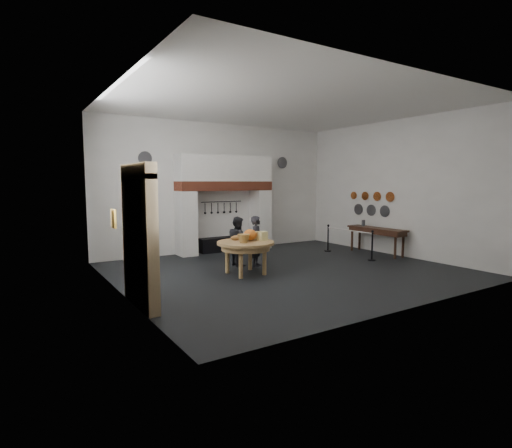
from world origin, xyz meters
TOP-DOWN VIEW (x-y plane):
  - floor at (0.00, 0.00)m, footprint 9.00×8.00m
  - ceiling at (0.00, 0.00)m, footprint 9.00×8.00m
  - wall_back at (0.00, 4.00)m, footprint 9.00×0.02m
  - wall_front at (0.00, -4.00)m, footprint 9.00×0.02m
  - wall_left at (-4.50, 0.00)m, footprint 0.02×8.00m
  - wall_right at (4.50, 0.00)m, footprint 0.02×8.00m
  - chimney_pier_left at (-1.48, 3.65)m, footprint 0.55×0.70m
  - chimney_pier_right at (1.48, 3.65)m, footprint 0.55×0.70m
  - hearth_brick_band at (0.00, 3.65)m, footprint 3.50×0.72m
  - chimney_hood at (0.00, 3.65)m, footprint 3.50×0.70m
  - iron_range at (0.00, 3.72)m, footprint 1.90×0.45m
  - utensil_rail at (0.00, 3.92)m, footprint 1.60×0.02m
  - door_recess at (-4.47, -1.00)m, footprint 0.04×1.10m
  - door_jamb_near at (-4.38, -1.70)m, footprint 0.22×0.30m
  - door_jamb_far at (-4.38, -0.30)m, footprint 0.22×0.30m
  - door_lintel at (-4.38, -1.00)m, footprint 0.22×1.70m
  - wall_plaque at (-4.45, 0.80)m, footprint 0.05×0.34m
  - work_table at (-1.21, 0.24)m, footprint 1.73×1.73m
  - pumpkin at (-1.01, 0.34)m, footprint 0.36×0.36m
  - cheese_block_big at (-0.71, 0.19)m, footprint 0.22×0.22m
  - cheese_block_small at (-0.73, 0.49)m, footprint 0.18×0.18m
  - wicker_basket at (-1.36, 0.09)m, footprint 0.36×0.36m
  - bread_loaf at (-1.31, 0.59)m, footprint 0.31×0.18m
  - visitor_near at (-0.43, 0.90)m, footprint 0.63×0.63m
  - visitor_far at (-0.83, 1.30)m, footprint 0.59×0.74m
  - side_table at (4.10, 0.42)m, footprint 0.55×2.20m
  - pewter_jug at (4.10, 1.02)m, footprint 0.12×0.12m
  - copper_pan_a at (4.46, 0.20)m, footprint 0.03×0.34m
  - copper_pan_b at (4.46, 0.75)m, footprint 0.03×0.32m
  - copper_pan_c at (4.46, 1.30)m, footprint 0.03×0.30m
  - copper_pan_d at (4.46, 1.85)m, footprint 0.03×0.28m
  - pewter_plate_left at (4.46, 0.40)m, footprint 0.03×0.40m
  - pewter_plate_mid at (4.46, 1.00)m, footprint 0.03×0.40m
  - pewter_plate_right at (4.46, 1.60)m, footprint 0.03×0.40m
  - pewter_plate_back_left at (-2.70, 3.96)m, footprint 0.44×0.03m
  - pewter_plate_back_right at (2.70, 3.96)m, footprint 0.44×0.03m
  - barrier_post_near at (3.06, -0.31)m, footprint 0.05×0.05m
  - barrier_post_far at (3.06, 1.69)m, footprint 0.05×0.05m
  - barrier_rope at (3.06, 0.69)m, footprint 0.04×2.00m

SIDE VIEW (x-z plane):
  - floor at x=0.00m, z-range -0.01..0.01m
  - iron_range at x=0.00m, z-range 0.00..0.50m
  - barrier_post_near at x=3.06m, z-range 0.00..0.90m
  - barrier_post_far at x=3.06m, z-range 0.00..0.90m
  - visitor_far at x=-0.83m, z-range 0.00..1.45m
  - visitor_near at x=-0.43m, z-range 0.00..1.47m
  - work_table at x=-1.21m, z-range 0.80..0.88m
  - barrier_rope at x=3.06m, z-range 0.83..0.87m
  - side_table at x=4.10m, z-range 0.84..0.90m
  - bread_loaf at x=-1.31m, z-range 0.87..1.01m
  - cheese_block_small at x=-0.73m, z-range 0.88..1.07m
  - wicker_basket at x=-1.36m, z-range 0.88..1.09m
  - cheese_block_big at x=-0.71m, z-range 0.88..1.11m
  - pewter_jug at x=4.10m, z-range 0.90..1.12m
  - pumpkin at x=-1.01m, z-range 0.88..1.18m
  - chimney_pier_left at x=-1.48m, z-range 0.00..2.15m
  - chimney_pier_right at x=1.48m, z-range 0.00..2.15m
  - door_recess at x=-4.47m, z-range 0.00..2.50m
  - door_jamb_near at x=-4.38m, z-range 0.00..2.60m
  - door_jamb_far at x=-4.38m, z-range 0.00..2.60m
  - pewter_plate_left at x=4.46m, z-range 1.25..1.65m
  - pewter_plate_mid at x=4.46m, z-range 1.25..1.65m
  - pewter_plate_right at x=4.46m, z-range 1.25..1.65m
  - wall_plaque at x=-4.45m, z-range 1.38..1.82m
  - utensil_rail at x=0.00m, z-range 1.74..1.76m
  - copper_pan_b at x=4.46m, z-range 1.79..2.11m
  - copper_pan_d at x=4.46m, z-range 1.81..2.09m
  - copper_pan_a at x=4.46m, z-range 1.78..2.12m
  - copper_pan_c at x=4.46m, z-range 1.80..2.10m
  - wall_back at x=0.00m, z-range 0.00..4.50m
  - wall_front at x=0.00m, z-range 0.00..4.50m
  - wall_left at x=-4.50m, z-range 0.00..4.50m
  - wall_right at x=4.50m, z-range 0.00..4.50m
  - hearth_brick_band at x=0.00m, z-range 2.15..2.47m
  - door_lintel at x=-4.38m, z-range 2.50..2.80m
  - chimney_hood at x=0.00m, z-range 2.47..3.37m
  - pewter_plate_back_left at x=-2.70m, z-range 2.98..3.42m
  - pewter_plate_back_right at x=2.70m, z-range 2.98..3.42m
  - ceiling at x=0.00m, z-range 4.49..4.51m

